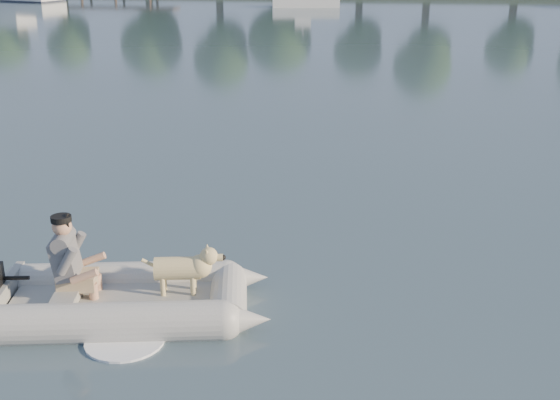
# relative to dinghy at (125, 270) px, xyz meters

# --- Properties ---
(water) EXTENTS (160.00, 160.00, 0.00)m
(water) POSITION_rel_dinghy_xyz_m (0.84, -0.14, -0.51)
(water) COLOR slate
(water) RESTS_ON ground
(dinghy) EXTENTS (4.76, 3.90, 1.22)m
(dinghy) POSITION_rel_dinghy_xyz_m (0.00, 0.00, 0.00)
(dinghy) COLOR #A7A7A2
(dinghy) RESTS_ON water
(man) EXTENTS (0.73, 0.66, 0.94)m
(man) POSITION_rel_dinghy_xyz_m (-0.60, -0.09, 0.17)
(man) COLOR slate
(man) RESTS_ON dinghy
(dog) EXTENTS (0.85, 0.46, 0.54)m
(dog) POSITION_rel_dinghy_xyz_m (0.54, 0.17, -0.06)
(dog) COLOR tan
(dog) RESTS_ON dinghy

